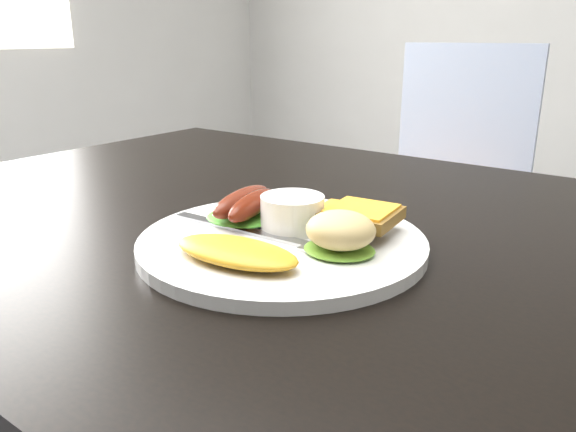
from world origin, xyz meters
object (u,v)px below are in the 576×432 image
dining_table (313,236)px  plate (282,243)px  dining_chair (436,215)px  person (568,102)px

dining_table → plate: plate is taller
dining_chair → person: 0.60m
person → plate: 0.81m
dining_table → person: (0.13, 0.70, 0.10)m
dining_table → dining_chair: size_ratio=2.96×
dining_table → person: size_ratio=0.72×
person → plate: (-0.10, -0.80, -0.07)m
person → dining_chair: bearing=-24.7°
dining_chair → plate: bearing=-83.3°
plate → person: bearing=83.0°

